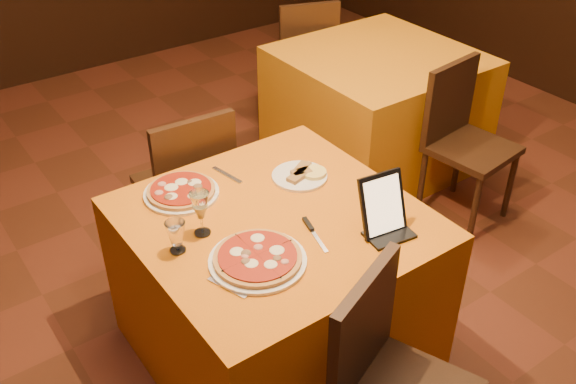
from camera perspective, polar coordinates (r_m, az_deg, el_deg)
floor at (r=3.27m, az=3.05°, el=-9.88°), size 6.00×7.00×0.01m
main_table at (r=2.80m, az=-1.08°, el=-8.40°), size 1.10×1.10×0.75m
side_table at (r=4.23m, az=7.79°, el=7.34°), size 1.10×1.10×0.75m
chair_main_far at (r=3.32m, az=-9.28°, el=0.66°), size 0.49×0.49×0.91m
chair_side_near at (r=3.74m, az=16.07°, el=3.73°), size 0.44×0.44×0.91m
chair_side_far at (r=4.77m, az=1.15°, el=11.86°), size 0.55×0.55×0.91m
pizza_near at (r=2.33m, az=-2.72°, el=-5.98°), size 0.36×0.36×0.03m
pizza_far at (r=2.71m, az=-9.47°, el=0.02°), size 0.32×0.32×0.03m
cutlet_dish at (r=2.79m, az=1.03°, el=1.52°), size 0.24×0.24×0.03m
wine_glass at (r=2.44m, az=-7.77°, el=-1.89°), size 0.10×0.10×0.19m
water_glass at (r=2.38m, az=-9.90°, el=-3.96°), size 0.10×0.10×0.13m
tablet at (r=2.44m, az=8.41°, el=-1.08°), size 0.20×0.12×0.23m
knife at (r=2.45m, az=2.56°, el=-4.09°), size 0.06×0.19×0.01m
fork_near at (r=2.24m, az=-5.43°, el=-8.47°), size 0.07×0.16×0.01m
fork_far at (r=2.82m, az=-5.44°, el=1.52°), size 0.05×0.18×0.01m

